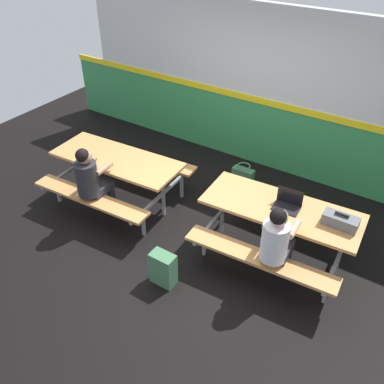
{
  "coord_description": "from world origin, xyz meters",
  "views": [
    {
      "loc": [
        2.5,
        -3.65,
        3.86
      ],
      "look_at": [
        0.0,
        0.18,
        0.55
      ],
      "focal_mm": 39.02,
      "sensor_mm": 36.0,
      "label": 1
    }
  ],
  "objects_px": {
    "laptop_dark": "(287,204)",
    "tote_bag_bright": "(243,178)",
    "picnic_table_right": "(280,218)",
    "backpack_dark": "(164,269)",
    "student_further": "(277,240)",
    "toolbox_grey": "(340,221)",
    "picnic_table_left": "(118,167)",
    "student_nearer": "(91,179)"
  },
  "relations": [
    {
      "from": "laptop_dark",
      "to": "tote_bag_bright",
      "type": "distance_m",
      "value": 1.6
    },
    {
      "from": "picnic_table_right",
      "to": "backpack_dark",
      "type": "bearing_deg",
      "value": -127.12
    },
    {
      "from": "laptop_dark",
      "to": "backpack_dark",
      "type": "bearing_deg",
      "value": -127.7
    },
    {
      "from": "student_further",
      "to": "toolbox_grey",
      "type": "xyz_separation_m",
      "value": [
        0.51,
        0.59,
        0.1
      ]
    },
    {
      "from": "backpack_dark",
      "to": "tote_bag_bright",
      "type": "bearing_deg",
      "value": 93.01
    },
    {
      "from": "toolbox_grey",
      "to": "tote_bag_bright",
      "type": "relative_size",
      "value": 0.93
    },
    {
      "from": "backpack_dark",
      "to": "tote_bag_bright",
      "type": "relative_size",
      "value": 1.02
    },
    {
      "from": "student_further",
      "to": "tote_bag_bright",
      "type": "relative_size",
      "value": 2.81
    },
    {
      "from": "picnic_table_left",
      "to": "tote_bag_bright",
      "type": "distance_m",
      "value": 1.95
    },
    {
      "from": "backpack_dark",
      "to": "student_nearer",
      "type": "bearing_deg",
      "value": 163.9
    },
    {
      "from": "student_further",
      "to": "toolbox_grey",
      "type": "relative_size",
      "value": 3.02
    },
    {
      "from": "picnic_table_left",
      "to": "laptop_dark",
      "type": "distance_m",
      "value": 2.53
    },
    {
      "from": "toolbox_grey",
      "to": "backpack_dark",
      "type": "relative_size",
      "value": 0.91
    },
    {
      "from": "student_further",
      "to": "laptop_dark",
      "type": "xyz_separation_m",
      "value": [
        -0.13,
        0.59,
        0.08
      ]
    },
    {
      "from": "picnic_table_right",
      "to": "laptop_dark",
      "type": "relative_size",
      "value": 5.92
    },
    {
      "from": "picnic_table_left",
      "to": "laptop_dark",
      "type": "xyz_separation_m",
      "value": [
        2.51,
        0.26,
        0.21
      ]
    },
    {
      "from": "toolbox_grey",
      "to": "tote_bag_bright",
      "type": "height_order",
      "value": "toolbox_grey"
    },
    {
      "from": "tote_bag_bright",
      "to": "backpack_dark",
      "type": "bearing_deg",
      "value": -86.99
    },
    {
      "from": "picnic_table_left",
      "to": "student_nearer",
      "type": "distance_m",
      "value": 0.57
    },
    {
      "from": "laptop_dark",
      "to": "student_further",
      "type": "bearing_deg",
      "value": -77.66
    },
    {
      "from": "student_nearer",
      "to": "backpack_dark",
      "type": "height_order",
      "value": "student_nearer"
    },
    {
      "from": "picnic_table_left",
      "to": "laptop_dark",
      "type": "height_order",
      "value": "laptop_dark"
    },
    {
      "from": "picnic_table_right",
      "to": "tote_bag_bright",
      "type": "distance_m",
      "value": 1.52
    },
    {
      "from": "backpack_dark",
      "to": "toolbox_grey",
      "type": "bearing_deg",
      "value": 37.94
    },
    {
      "from": "backpack_dark",
      "to": "student_further",
      "type": "bearing_deg",
      "value": 31.22
    },
    {
      "from": "student_further",
      "to": "tote_bag_bright",
      "type": "bearing_deg",
      "value": 127.26
    },
    {
      "from": "picnic_table_left",
      "to": "student_further",
      "type": "xyz_separation_m",
      "value": [
        2.64,
        -0.33,
        0.13
      ]
    },
    {
      "from": "student_nearer",
      "to": "tote_bag_bright",
      "type": "distance_m",
      "value": 2.35
    },
    {
      "from": "picnic_table_right",
      "to": "tote_bag_bright",
      "type": "height_order",
      "value": "picnic_table_right"
    },
    {
      "from": "picnic_table_right",
      "to": "tote_bag_bright",
      "type": "relative_size",
      "value": 4.58
    },
    {
      "from": "student_nearer",
      "to": "picnic_table_left",
      "type": "bearing_deg",
      "value": 94.22
    },
    {
      "from": "student_further",
      "to": "laptop_dark",
      "type": "height_order",
      "value": "student_further"
    },
    {
      "from": "picnic_table_right",
      "to": "toolbox_grey",
      "type": "relative_size",
      "value": 4.93
    },
    {
      "from": "student_further",
      "to": "toolbox_grey",
      "type": "bearing_deg",
      "value": 49.04
    },
    {
      "from": "picnic_table_left",
      "to": "picnic_table_right",
      "type": "relative_size",
      "value": 1.0
    },
    {
      "from": "picnic_table_right",
      "to": "toolbox_grey",
      "type": "height_order",
      "value": "toolbox_grey"
    },
    {
      "from": "student_nearer",
      "to": "student_further",
      "type": "relative_size",
      "value": 1.0
    },
    {
      "from": "picnic_table_left",
      "to": "toolbox_grey",
      "type": "xyz_separation_m",
      "value": [
        3.15,
        0.26,
        0.24
      ]
    },
    {
      "from": "student_nearer",
      "to": "student_further",
      "type": "height_order",
      "value": "same"
    },
    {
      "from": "student_nearer",
      "to": "student_further",
      "type": "distance_m",
      "value": 2.61
    },
    {
      "from": "student_nearer",
      "to": "student_further",
      "type": "bearing_deg",
      "value": 5.06
    },
    {
      "from": "student_nearer",
      "to": "laptop_dark",
      "type": "distance_m",
      "value": 2.6
    }
  ]
}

